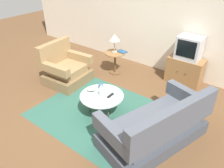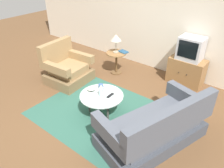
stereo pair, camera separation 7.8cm
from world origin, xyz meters
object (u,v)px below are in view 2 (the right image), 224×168
object	(u,v)px
coffee_table	(102,97)
vase	(101,90)
side_table	(116,58)
bowl	(91,90)
mug	(101,86)
table_lamp	(116,38)
couch	(155,128)
tv_remote_dark	(110,95)
book	(123,52)
armchair	(67,69)
television	(191,48)
tv_stand	(186,71)

from	to	relation	value
coffee_table	vase	bearing A→B (deg)	-63.68
side_table	bowl	world-z (taller)	side_table
side_table	mug	xyz separation A→B (m)	(0.63, -1.30, 0.06)
coffee_table	mug	size ratio (longest dim) A/B	5.90
side_table	table_lamp	size ratio (longest dim) A/B	1.22
side_table	couch	bearing A→B (deg)	-38.34
coffee_table	side_table	world-z (taller)	side_table
tv_remote_dark	book	bearing A→B (deg)	26.16
coffee_table	book	size ratio (longest dim) A/B	3.02
armchair	television	xyz separation A→B (m)	(2.23, 1.67, 0.55)
table_lamp	tv_remote_dark	xyz separation A→B (m)	(0.94, -1.39, -0.49)
armchair	mug	world-z (taller)	armchair
coffee_table	tv_stand	world-z (taller)	tv_stand
vase	tv_remote_dark	bearing A→B (deg)	34.61
armchair	coffee_table	world-z (taller)	armchair
armchair	book	xyz separation A→B (m)	(0.79, 1.16, 0.26)
armchair	side_table	bearing A→B (deg)	142.51
television	table_lamp	world-z (taller)	television
couch	book	xyz separation A→B (m)	(-1.81, 1.65, 0.27)
tv_stand	television	distance (m)	0.55
book	vase	bearing A→B (deg)	-55.98
tv_stand	television	bearing A→B (deg)	90.00
couch	coffee_table	distance (m)	1.14
vase	bowl	world-z (taller)	vase
armchair	vase	size ratio (longest dim) A/B	4.24
coffee_table	tv_stand	distance (m)	2.22
mug	vase	bearing A→B (deg)	-47.46
couch	side_table	xyz separation A→B (m)	(-1.92, 1.52, 0.10)
book	table_lamp	bearing A→B (deg)	-126.01
coffee_table	bowl	size ratio (longest dim) A/B	5.23
coffee_table	television	size ratio (longest dim) A/B	1.55
couch	tv_remote_dark	size ratio (longest dim) A/B	11.12
side_table	vase	distance (m)	1.69
tv_stand	bowl	distance (m)	2.33
couch	vase	distance (m)	1.16
armchair	book	distance (m)	1.43
tv_stand	table_lamp	xyz separation A→B (m)	(-1.58, -0.61, 0.62)
coffee_table	armchair	bearing A→B (deg)	163.49
vase	bowl	size ratio (longest dim) A/B	1.54
coffee_table	television	world-z (taller)	television
tv_stand	mug	world-z (taller)	tv_stand
side_table	tv_stand	bearing A→B (deg)	21.37
television	mug	bearing A→B (deg)	-115.82
tv_stand	tv_remote_dark	bearing A→B (deg)	-107.56
mug	tv_remote_dark	bearing A→B (deg)	-16.80
bowl	tv_remote_dark	distance (m)	0.39
couch	tv_stand	size ratio (longest dim) A/B	2.40
side_table	table_lamp	xyz separation A→B (m)	(-0.02, -0.00, 0.52)
vase	book	bearing A→B (deg)	112.78
tv_stand	book	size ratio (longest dim) A/B	2.99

